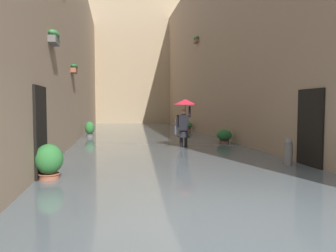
# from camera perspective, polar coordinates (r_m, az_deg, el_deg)

# --- Properties ---
(ground_plane) EXTENTS (64.24, 64.24, 0.00)m
(ground_plane) POSITION_cam_1_polar(r_m,az_deg,el_deg) (17.37, -3.75, -2.22)
(ground_plane) COLOR #605B56
(flood_water) EXTENTS (7.61, 31.70, 0.15)m
(flood_water) POSITION_cam_1_polar(r_m,az_deg,el_deg) (17.37, -3.75, -1.97)
(flood_water) COLOR #515B60
(flood_water) RESTS_ON ground_plane
(building_facade_left) EXTENTS (2.04, 29.70, 9.94)m
(building_facade_left) POSITION_cam_1_polar(r_m,az_deg,el_deg) (18.51, 9.96, 13.53)
(building_facade_left) COLOR gray
(building_facade_left) RESTS_ON ground_plane
(building_facade_right) EXTENTS (2.04, 29.70, 8.95)m
(building_facade_right) POSITION_cam_1_polar(r_m,az_deg,el_deg) (17.60, -18.23, 12.29)
(building_facade_right) COLOR gray
(building_facade_right) RESTS_ON ground_plane
(building_facade_far) EXTENTS (10.41, 1.80, 13.36)m
(building_facade_far) POSITION_cam_1_polar(r_m,az_deg,el_deg) (31.39, -6.37, 12.58)
(building_facade_far) COLOR tan
(building_facade_far) RESTS_ON ground_plane
(person_wading) EXTENTS (0.93, 0.93, 2.09)m
(person_wading) POSITION_cam_1_polar(r_m,az_deg,el_deg) (12.50, 2.91, 1.98)
(person_wading) COLOR #4C4233
(person_wading) RESTS_ON ground_plane
(potted_plant_far_left) EXTENTS (0.57, 0.57, 0.69)m
(potted_plant_far_left) POSITION_cam_1_polar(r_m,az_deg,el_deg) (21.20, 3.52, -0.10)
(potted_plant_far_left) COLOR brown
(potted_plant_far_left) RESTS_ON ground_plane
(potted_plant_far_right) EXTENTS (0.50, 0.50, 0.94)m
(potted_plant_far_right) POSITION_cam_1_polar(r_m,az_deg,el_deg) (17.11, -13.69, -0.61)
(potted_plant_far_right) COLOR #66605B
(potted_plant_far_right) RESTS_ON ground_plane
(potted_plant_mid_right) EXTENTS (0.61, 0.61, 0.92)m
(potted_plant_mid_right) POSITION_cam_1_polar(r_m,az_deg,el_deg) (7.54, -20.33, -6.13)
(potted_plant_mid_right) COLOR #9E563D
(potted_plant_mid_right) RESTS_ON ground_plane
(potted_plant_near_left) EXTENTS (0.45, 0.45, 0.75)m
(potted_plant_near_left) POSITION_cam_1_polar(r_m,az_deg,el_deg) (23.28, 2.49, 0.23)
(potted_plant_near_left) COLOR brown
(potted_plant_near_left) RESTS_ON ground_plane
(potted_plant_mid_left) EXTENTS (0.65, 0.65, 0.73)m
(potted_plant_mid_left) POSITION_cam_1_polar(r_m,az_deg,el_deg) (14.13, 9.91, -1.88)
(potted_plant_mid_left) COLOR brown
(potted_plant_mid_left) RESTS_ON ground_plane
(mooring_bollard) EXTENTS (0.22, 0.22, 0.88)m
(mooring_bollard) POSITION_cam_1_polar(r_m,az_deg,el_deg) (9.31, 20.50, -4.75)
(mooring_bollard) COLOR slate
(mooring_bollard) RESTS_ON ground_plane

